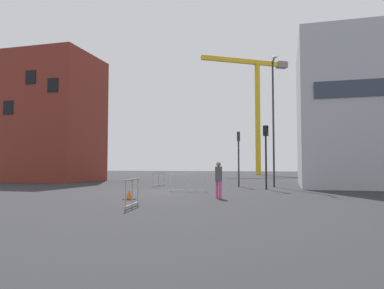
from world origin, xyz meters
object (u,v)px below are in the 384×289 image
traffic_light_corner (239,150)px  traffic_light_island (266,147)px  pedestrian_walking (219,177)px  traffic_cone_on_verge (129,195)px  streetlamp_tall (273,114)px  construction_crane (256,97)px

traffic_light_corner → traffic_light_island: size_ratio=0.97×
traffic_light_corner → pedestrian_walking: 10.10m
traffic_light_island → traffic_cone_on_verge: bearing=-123.2°
traffic_light_corner → traffic_cone_on_verge: bearing=-107.1°
traffic_light_corner → pedestrian_walking: traffic_light_corner is taller
streetlamp_tall → traffic_light_island: (-0.42, -2.73, -2.53)m
construction_crane → streetlamp_tall: 36.33m
streetlamp_tall → pedestrian_walking: (-2.29, -9.87, -4.34)m
traffic_light_island → traffic_cone_on_verge: traffic_light_island is taller
traffic_light_corner → construction_crane: bearing=92.5°
streetlamp_tall → traffic_cone_on_verge: (-6.20, -11.57, -5.16)m
streetlamp_tall → pedestrian_walking: streetlamp_tall is taller
construction_crane → traffic_cone_on_verge: construction_crane is taller
streetlamp_tall → traffic_light_island: size_ratio=2.21×
construction_crane → traffic_light_island: construction_crane is taller
streetlamp_tall → traffic_light_corner: streetlamp_tall is taller
traffic_light_corner → traffic_light_island: (2.19, -2.80, 0.07)m
traffic_light_corner → pedestrian_walking: size_ratio=2.34×
traffic_cone_on_verge → pedestrian_walking: bearing=23.4°
construction_crane → traffic_light_corner: size_ratio=4.84×
traffic_light_corner → traffic_cone_on_verge: traffic_light_corner is taller
traffic_cone_on_verge → construction_crane: bearing=87.5°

